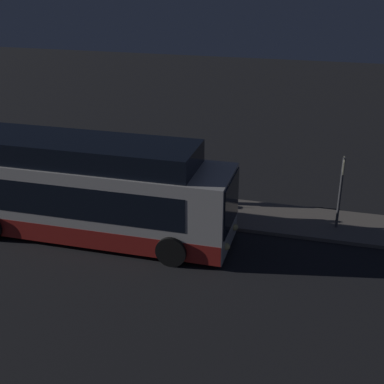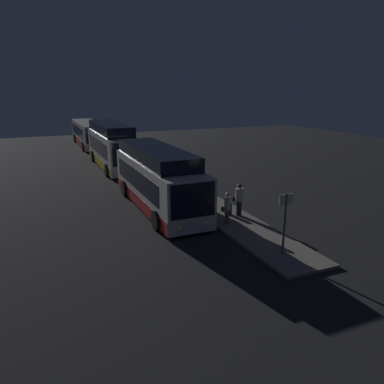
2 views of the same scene
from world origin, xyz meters
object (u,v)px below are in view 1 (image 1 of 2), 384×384
Objects in this scene: suitcase at (194,199)px; sign_post at (341,185)px; passenger_waiting at (207,181)px; bus_lead at (84,193)px; passenger_boarding at (222,196)px; trash_bin at (97,193)px.

suitcase is 5.79m from sign_post.
passenger_waiting reaches higher than suitcase.
passenger_boarding is at bearing 26.77° from bus_lead.
bus_lead is 16.45× the size of trash_bin.
bus_lead is at bearing -163.11° from sign_post.
passenger_boarding is 1.52m from passenger_waiting.
passenger_waiting is at bearing -71.49° from passenger_boarding.
bus_lead reaches higher than passenger_boarding.
suitcase is (-0.42, -0.45, -0.66)m from passenger_waiting.
passenger_boarding reaches higher than suitcase.
suitcase is 1.37× the size of trash_bin.
sign_post is at bearing 168.37° from passenger_boarding.
bus_lead is 5.81× the size of passenger_waiting.
suitcase is 0.32× the size of sign_post.
bus_lead is 9.28m from sign_post.
passenger_boarding reaches higher than trash_bin.
bus_lead reaches higher than passenger_waiting.
passenger_boarding is at bearing -3.27° from trash_bin.
passenger_boarding is 0.62× the size of sign_post.
passenger_waiting is at bearing 43.79° from bus_lead.
bus_lead is 6.33× the size of passenger_boarding.
passenger_waiting is 0.90m from suitcase.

